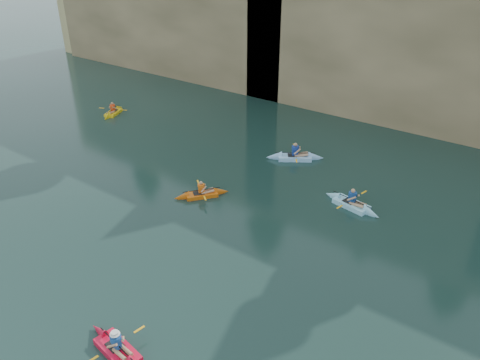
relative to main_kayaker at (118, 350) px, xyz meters
The scene contains 11 objects.
ground 3.21m from the main_kayaker, 124.70° to the left, with size 160.00×160.00×0.00m, color black.
cliff 33.20m from the main_kayaker, 93.20° to the left, with size 70.00×16.00×12.00m, color tan.
cliff_slab_west 33.76m from the main_kayaker, 130.86° to the left, with size 26.00×2.40×10.56m, color tan.
cliff_slab_center 25.84m from the main_kayaker, 89.60° to the left, with size 24.00×2.40×11.40m, color tan.
sea_cave_west 31.64m from the main_kayaker, 128.88° to the left, with size 4.50×1.00×4.00m, color black.
sea_cave_center 25.31m from the main_kayaker, 103.33° to the left, with size 3.50×1.00×3.20m, color black.
main_kayaker is the anchor object (origin of this frame).
kayaker_orange 10.28m from the main_kayaker, 114.72° to the left, with size 2.29×2.65×1.09m.
kayaker_ltblue_near 13.15m from the main_kayaker, 79.57° to the left, with size 3.26×2.43×1.26m.
kayaker_yellow 22.74m from the main_kayaker, 139.69° to the left, with size 2.12×2.83×1.14m.
kayaker_ltblue_mid 16.16m from the main_kayaker, 99.25° to the left, with size 3.30×2.60×1.32m.
Camera 1 is at (11.33, -8.96, 12.27)m, focal length 35.00 mm.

